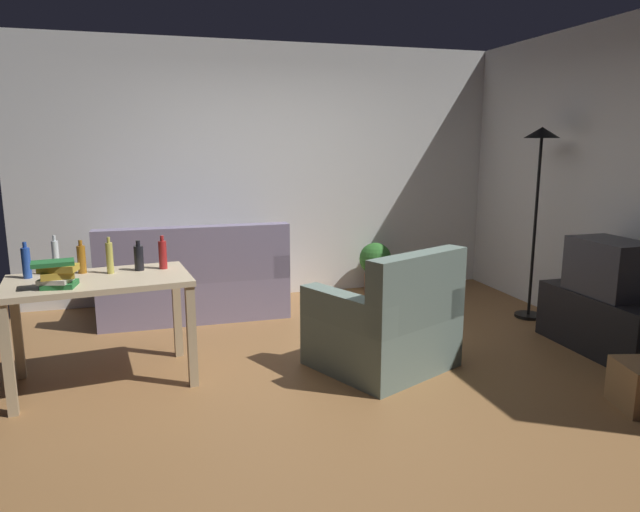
{
  "coord_description": "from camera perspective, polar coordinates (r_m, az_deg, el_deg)",
  "views": [
    {
      "loc": [
        -1.16,
        -3.91,
        1.67
      ],
      "look_at": [
        0.1,
        0.5,
        0.75
      ],
      "focal_mm": 31.85,
      "sensor_mm": 36.0,
      "label": 1
    }
  ],
  "objects": [
    {
      "name": "bottle_dark",
      "position": [
        4.31,
        -17.74,
        -0.14
      ],
      "size": [
        0.07,
        0.07,
        0.22
      ],
      "color": "black",
      "rests_on": "desk"
    },
    {
      "name": "torchiere_lamp",
      "position": [
        5.69,
        21.16,
        7.99
      ],
      "size": [
        0.32,
        0.32,
        1.81
      ],
      "color": "black",
      "rests_on": "ground_plane"
    },
    {
      "name": "bottle_blue",
      "position": [
        4.35,
        -27.41,
        -0.57
      ],
      "size": [
        0.06,
        0.06,
        0.25
      ],
      "color": "#2347A3",
      "rests_on": "desk"
    },
    {
      "name": "desk",
      "position": [
        4.2,
        -21.25,
        -3.51
      ],
      "size": [
        1.28,
        0.84,
        0.76
      ],
      "rotation": [
        0.0,
        0.0,
        0.12
      ],
      "color": "#C6B28E",
      "rests_on": "ground_plane"
    },
    {
      "name": "bottle_squat",
      "position": [
        4.27,
        -20.38,
        -0.14
      ],
      "size": [
        0.05,
        0.05,
        0.26
      ],
      "color": "#BCB24C",
      "rests_on": "desk"
    },
    {
      "name": "armchair",
      "position": [
        4.3,
        6.75,
        -7.03
      ],
      "size": [
        1.17,
        1.14,
        0.92
      ],
      "rotation": [
        0.0,
        0.0,
        3.58
      ],
      "color": "slate",
      "rests_on": "ground_plane"
    },
    {
      "name": "wall_right",
      "position": [
        5.44,
        28.05,
        6.64
      ],
      "size": [
        0.1,
        4.4,
        2.7
      ],
      "primitive_type": "cube",
      "color": "silver",
      "rests_on": "ground_plane"
    },
    {
      "name": "wall_rear",
      "position": [
        6.23,
        -5.25,
        8.35
      ],
      "size": [
        5.2,
        0.1,
        2.7
      ],
      "primitive_type": "cube",
      "color": "white",
      "rests_on": "ground_plane"
    },
    {
      "name": "book_stack",
      "position": [
        3.99,
        -24.91,
        -1.66
      ],
      "size": [
        0.29,
        0.22,
        0.18
      ],
      "color": "#236B33",
      "rests_on": "desk"
    },
    {
      "name": "couch",
      "position": [
        5.68,
        -12.5,
        -2.82
      ],
      "size": [
        1.76,
        0.84,
        0.92
      ],
      "rotation": [
        0.0,
        0.0,
        3.14
      ],
      "color": "gray",
      "rests_on": "ground_plane"
    },
    {
      "name": "bottle_clear",
      "position": [
        4.35,
        -25.0,
        -0.14
      ],
      "size": [
        0.05,
        0.05,
        0.28
      ],
      "color": "silver",
      "rests_on": "desk"
    },
    {
      "name": "tv",
      "position": [
        5.05,
        27.1,
        -1.02
      ],
      "size": [
        0.41,
        0.6,
        0.44
      ],
      "rotation": [
        0.0,
        0.0,
        1.57
      ],
      "color": "#2D2D33",
      "rests_on": "tv_stand"
    },
    {
      "name": "bottle_amber",
      "position": [
        4.35,
        -22.83,
        -0.26
      ],
      "size": [
        0.06,
        0.06,
        0.24
      ],
      "color": "#9E6019",
      "rests_on": "desk"
    },
    {
      "name": "ground_plane",
      "position": [
        4.42,
        0.55,
        -11.03
      ],
      "size": [
        5.2,
        4.4,
        0.02
      ],
      "primitive_type": "cube",
      "color": "olive"
    },
    {
      "name": "potted_plant",
      "position": [
        6.4,
        5.57,
        -0.8
      ],
      "size": [
        0.36,
        0.36,
        0.57
      ],
      "color": "brown",
      "rests_on": "ground_plane"
    },
    {
      "name": "tv_stand",
      "position": [
        5.15,
        26.61,
        -6.02
      ],
      "size": [
        0.44,
        1.1,
        0.48
      ],
      "rotation": [
        0.0,
        0.0,
        1.57
      ],
      "color": "black",
      "rests_on": "ground_plane"
    },
    {
      "name": "bottle_red",
      "position": [
        4.31,
        -15.52,
        0.17
      ],
      "size": [
        0.06,
        0.06,
        0.25
      ],
      "color": "#AD2323",
      "rests_on": "desk"
    }
  ]
}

